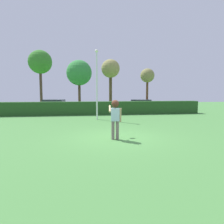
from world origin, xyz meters
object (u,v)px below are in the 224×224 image
Objects in this scene: parked_car_white at (141,105)px; frisbee at (118,112)px; person at (115,114)px; bare_elm_tree at (111,70)px; oak_tree at (79,73)px; maple_tree at (40,62)px; lamppost at (97,81)px; parked_car_silver at (54,104)px; willow_tree at (147,77)px.

frisbee is at bearing -110.35° from parked_car_white.
parked_car_white is (5.06, 13.64, -0.45)m from person.
bare_elm_tree reaches higher than parked_car_white.
frisbee is 0.06× the size of parked_car_white.
oak_tree is at bearing 168.83° from parked_car_white.
person is 0.32× the size of oak_tree.
parked_car_white is 5.84m from bare_elm_tree.
oak_tree is at bearing 96.49° from person.
maple_tree is (-8.76, 3.14, 1.10)m from bare_elm_tree.
oak_tree is (-1.39, 8.07, 1.24)m from lamppost.
person is 6.62× the size of frisbee.
person is 21.34m from maple_tree.
oak_tree is (-6.76, 1.33, 3.50)m from parked_car_white.
maple_tree reaches higher than parked_car_white.
maple_tree is at bearing 108.82° from person.
oak_tree is 0.94× the size of bare_elm_tree.
frisbee is at bearing -69.85° from maple_tree.
maple_tree is (-6.71, 19.69, 4.73)m from person.
parked_car_silver reaches higher than frisbee.
lamppost is at bearing -63.44° from maple_tree.
oak_tree is (-1.96, 14.27, 3.02)m from frisbee.
parked_car_silver is at bearing 177.26° from oak_tree.
oak_tree reaches higher than frisbee.
parked_car_silver is 7.25m from maple_tree.
lamppost is at bearing -129.86° from willow_tree.
parked_car_silver is at bearing 108.44° from frisbee.
willow_tree reaches higher than person.
bare_elm_tree reaches higher than person.
lamppost reaches higher than parked_car_silver.
parked_car_silver is (-4.55, 15.11, -0.45)m from person.
willow_tree reaches higher than parked_car_silver.
bare_elm_tree is at bearing 83.54° from frisbee.
parked_car_white is at bearing -44.11° from bare_elm_tree.
parked_car_white is (9.60, -1.47, 0.00)m from parked_car_silver.
maple_tree is (-6.40, 12.79, 2.92)m from lamppost.
bare_elm_tree is 9.38m from maple_tree.
oak_tree is 4.12m from bare_elm_tree.
willow_tree is at bearing -26.82° from bare_elm_tree.
oak_tree reaches higher than willow_tree.
frisbee is 0.04× the size of maple_tree.
maple_tree reaches higher than parked_car_silver.
person is at bearing -112.62° from willow_tree.
person is 7.14m from lamppost.
lamppost is at bearing -128.56° from parked_car_white.
willow_tree is at bearing 41.68° from parked_car_white.
bare_elm_tree is (3.76, 1.58, 0.58)m from oak_tree.
maple_tree is at bearing 136.69° from oak_tree.
person is 0.40× the size of parked_car_silver.
lamppost is at bearing -103.80° from bare_elm_tree.
frisbee is at bearing -96.46° from bare_elm_tree.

